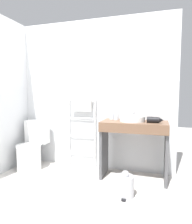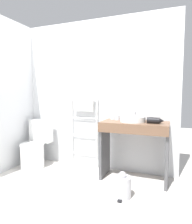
{
  "view_description": "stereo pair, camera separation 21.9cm",
  "coord_description": "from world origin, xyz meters",
  "views": [
    {
      "loc": [
        1.06,
        -1.92,
        1.26
      ],
      "look_at": [
        0.22,
        0.82,
        0.99
      ],
      "focal_mm": 32.0,
      "sensor_mm": 36.0,
      "label": 1
    },
    {
      "loc": [
        1.27,
        -1.84,
        1.26
      ],
      "look_at": [
        0.22,
        0.82,
        0.99
      ],
      "focal_mm": 32.0,
      "sensor_mm": 36.0,
      "label": 2
    }
  ],
  "objects": [
    {
      "name": "cup_near_wall",
      "position": [
        0.39,
        1.13,
        0.9
      ],
      "size": [
        0.08,
        0.08,
        0.09
      ],
      "color": "silver",
      "rests_on": "vanity_counter"
    },
    {
      "name": "toilet",
      "position": [
        -0.95,
        0.91,
        0.32
      ],
      "size": [
        0.41,
        0.53,
        0.8
      ],
      "color": "white",
      "rests_on": "ground_plane"
    },
    {
      "name": "faucet",
      "position": [
        0.72,
        1.18,
        0.95
      ],
      "size": [
        0.02,
        0.1,
        0.14
      ],
      "color": "silver",
      "rests_on": "vanity_counter"
    },
    {
      "name": "vanity_counter",
      "position": [
        0.75,
        0.97,
        0.58
      ],
      "size": [
        0.94,
        0.48,
        0.86
      ],
      "color": "brown",
      "rests_on": "ground_plane"
    },
    {
      "name": "towel_radiator",
      "position": [
        -0.15,
        1.21,
        0.87
      ],
      "size": [
        0.5,
        0.06,
        1.2
      ],
      "color": "silver",
      "rests_on": "ground_plane"
    },
    {
      "name": "ground_plane",
      "position": [
        0.0,
        0.0,
        0.0
      ],
      "size": [
        12.0,
        12.0,
        0.0
      ],
      "primitive_type": "plane",
      "color": "silver"
    },
    {
      "name": "wall_back",
      "position": [
        0.0,
        1.32,
        1.23
      ],
      "size": [
        2.73,
        0.12,
        2.46
      ],
      "primitive_type": "cube",
      "color": "silver",
      "rests_on": "ground_plane"
    },
    {
      "name": "sink_basin",
      "position": [
        0.72,
        0.98,
        0.9
      ],
      "size": [
        0.37,
        0.37,
        0.08
      ],
      "color": "white",
      "rests_on": "vanity_counter"
    },
    {
      "name": "wall_side",
      "position": [
        -1.31,
        0.63,
        1.23
      ],
      "size": [
        0.12,
        1.89,
        2.46
      ],
      "primitive_type": "cube",
      "color": "silver",
      "rests_on": "ground_plane"
    },
    {
      "name": "cup_near_edge",
      "position": [
        0.46,
        1.09,
        0.9
      ],
      "size": [
        0.08,
        0.08,
        0.09
      ],
      "color": "silver",
      "rests_on": "vanity_counter"
    },
    {
      "name": "trash_bin",
      "position": [
        0.71,
        0.44,
        0.14
      ],
      "size": [
        0.21,
        0.25,
        0.33
      ],
      "color": "#B7B7BC",
      "rests_on": "ground_plane"
    },
    {
      "name": "hair_dryer",
      "position": [
        1.02,
        0.94,
        0.9
      ],
      "size": [
        0.22,
        0.18,
        0.08
      ],
      "color": "black",
      "rests_on": "vanity_counter"
    }
  ]
}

